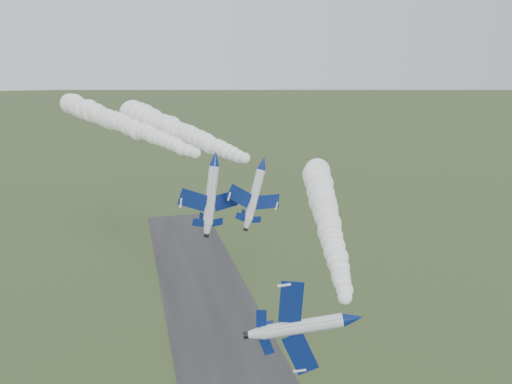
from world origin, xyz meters
TOP-DOWN VIEW (x-y plane):
  - jet_lead at (4.24, -9.82)m, footprint 6.28×13.61m
  - smoke_trail_jet_lead at (12.58, 21.86)m, footprint 19.76×58.40m
  - jet_pair_left at (-6.03, 21.80)m, footprint 11.39×13.20m
  - smoke_trail_jet_pair_left at (-19.93, 53.61)m, footprint 28.58×58.87m
  - jet_pair_right at (1.57, 21.76)m, footprint 9.83×11.86m
  - smoke_trail_jet_pair_right at (-9.04, 50.93)m, footprint 25.87×55.58m

SIDE VIEW (x-z plane):
  - jet_lead at x=4.24m, z-range 30.10..41.27m
  - smoke_trail_jet_lead at x=12.58m, z-range 35.20..40.73m
  - jet_pair_right at x=1.57m, z-range 45.62..49.54m
  - jet_pair_left at x=-6.03m, z-range 46.86..50.52m
  - smoke_trail_jet_pair_right at x=-9.04m, z-range 46.21..52.17m
  - smoke_trail_jet_pair_left at x=-19.93m, z-range 48.25..53.02m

